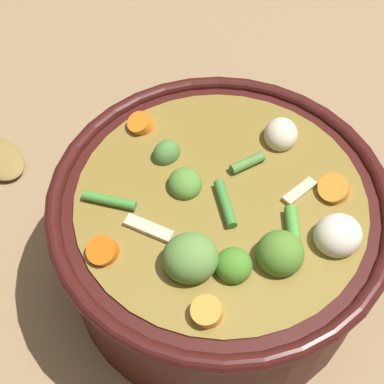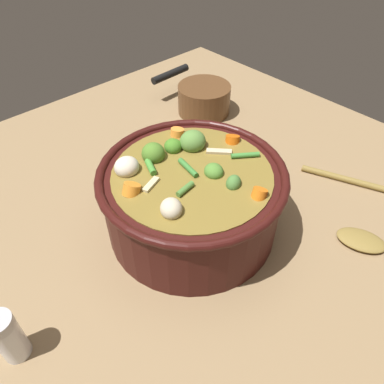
{
  "view_description": "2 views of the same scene",
  "coord_description": "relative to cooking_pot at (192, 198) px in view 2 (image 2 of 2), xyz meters",
  "views": [
    {
      "loc": [
        0.12,
        0.24,
        0.5
      ],
      "look_at": [
        0.02,
        -0.02,
        0.12
      ],
      "focal_mm": 52.65,
      "sensor_mm": 36.0,
      "label": 1
    },
    {
      "loc": [
        -0.29,
        -0.31,
        0.47
      ],
      "look_at": [
        -0.01,
        -0.01,
        0.09
      ],
      "focal_mm": 34.4,
      "sensor_mm": 36.0,
      "label": 2
    }
  ],
  "objects": [
    {
      "name": "ground_plane",
      "position": [
        0.0,
        -0.0,
        -0.07
      ],
      "size": [
        1.1,
        1.1,
        0.0
      ],
      "primitive_type": "plane",
      "color": "#8C704C"
    },
    {
      "name": "cooking_pot",
      "position": [
        0.0,
        0.0,
        0.0
      ],
      "size": [
        0.29,
        0.29,
        0.15
      ],
      "color": "#38110F",
      "rests_on": "ground_plane"
    },
    {
      "name": "wooden_spoon",
      "position": [
        0.23,
        -0.19,
        -0.06
      ],
      "size": [
        0.23,
        0.24,
        0.01
      ],
      "color": "olive",
      "rests_on": "ground_plane"
    },
    {
      "name": "salt_shaker",
      "position": [
        -0.31,
        -0.01,
        -0.02
      ],
      "size": [
        0.03,
        0.03,
        0.08
      ],
      "color": "silver",
      "rests_on": "ground_plane"
    },
    {
      "name": "small_saucepan",
      "position": [
        0.28,
        0.26,
        -0.03
      ],
      "size": [
        0.13,
        0.19,
        0.07
      ],
      "color": "brown",
      "rests_on": "ground_plane"
    }
  ]
}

